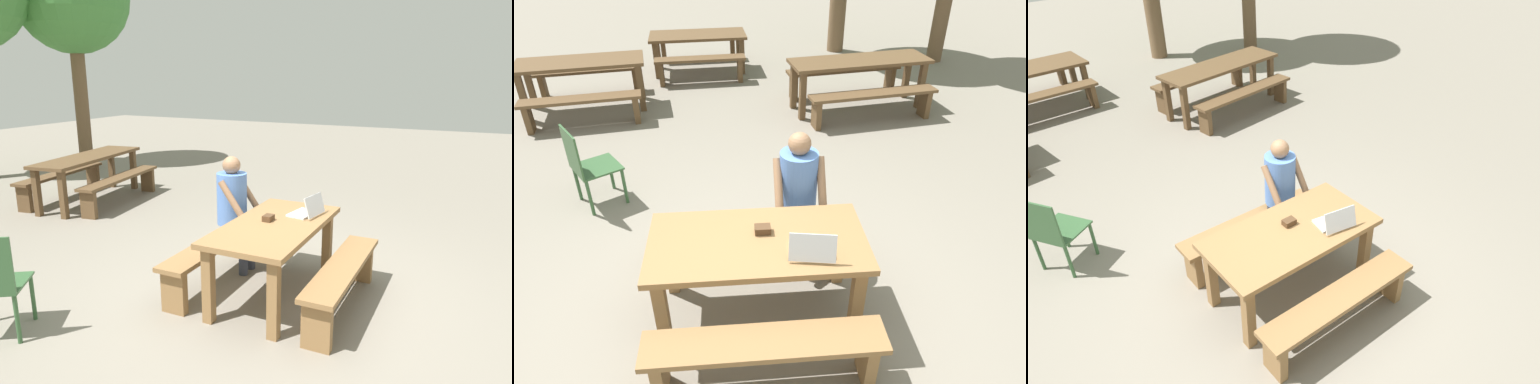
# 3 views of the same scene
# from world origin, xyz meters

# --- Properties ---
(ground_plane) EXTENTS (30.00, 30.00, 0.00)m
(ground_plane) POSITION_xyz_m (0.00, 0.00, 0.00)
(ground_plane) COLOR gray
(picnic_table_front) EXTENTS (1.61, 0.81, 0.74)m
(picnic_table_front) POSITION_xyz_m (0.00, 0.00, 0.62)
(picnic_table_front) COLOR olive
(picnic_table_front) RESTS_ON ground
(bench_near) EXTENTS (1.61, 0.30, 0.45)m
(bench_near) POSITION_xyz_m (0.00, -0.67, 0.33)
(bench_near) COLOR olive
(bench_near) RESTS_ON ground
(bench_far) EXTENTS (1.61, 0.30, 0.45)m
(bench_far) POSITION_xyz_m (0.00, 0.67, 0.33)
(bench_far) COLOR olive
(bench_far) RESTS_ON ground
(laptop) EXTENTS (0.36, 0.32, 0.22)m
(laptop) POSITION_xyz_m (0.37, -0.19, 0.79)
(laptop) COLOR silver
(laptop) RESTS_ON picnic_table_front
(small_pouch) EXTENTS (0.12, 0.08, 0.06)m
(small_pouch) POSITION_xyz_m (0.04, 0.08, 0.77)
(small_pouch) COLOR #4C331E
(small_pouch) RESTS_ON picnic_table_front
(person_seated) EXTENTS (0.43, 0.42, 1.27)m
(person_seated) POSITION_xyz_m (0.39, 0.64, 0.74)
(person_seated) COLOR #333847
(person_seated) RESTS_ON ground
(picnic_table_rear) EXTENTS (2.23, 1.00, 0.78)m
(picnic_table_rear) POSITION_xyz_m (1.84, 4.19, 0.66)
(picnic_table_rear) COLOR brown
(picnic_table_rear) RESTS_ON ground
(bench_rear_south) EXTENTS (1.96, 0.60, 0.46)m
(bench_rear_south) POSITION_xyz_m (1.93, 3.61, 0.35)
(bench_rear_south) COLOR brown
(bench_rear_south) RESTS_ON ground
(bench_rear_north) EXTENTS (1.96, 0.60, 0.46)m
(bench_rear_north) POSITION_xyz_m (1.75, 4.76, 0.35)
(bench_rear_north) COLOR brown
(bench_rear_north) RESTS_ON ground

